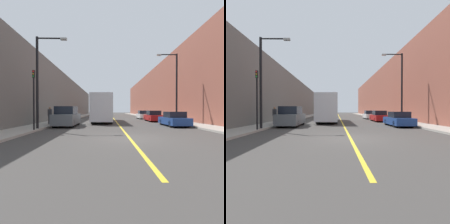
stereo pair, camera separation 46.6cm
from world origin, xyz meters
TOP-DOWN VIEW (x-y plane):
  - ground_plane at (0.00, 0.00)m, footprint 200.00×200.00m
  - sidewalk_left at (-7.76, 30.00)m, footprint 2.53×72.00m
  - sidewalk_right at (7.76, 30.00)m, footprint 2.53×72.00m
  - building_row_left at (-11.03, 30.00)m, footprint 4.00×72.00m
  - building_row_right at (11.03, 30.00)m, footprint 4.00×72.00m
  - road_center_line at (0.00, 30.00)m, footprint 0.16×72.00m
  - bus at (-1.88, 13.87)m, footprint 2.50×10.75m
  - parked_suv_left at (-5.24, 7.62)m, footprint 1.96×4.81m
  - car_right_near at (5.39, 7.36)m, footprint 1.84×4.33m
  - car_right_mid at (5.25, 14.52)m, footprint 1.78×4.42m
  - car_right_far at (5.28, 21.39)m, footprint 1.89×4.27m
  - street_lamp_left at (-6.59, 4.19)m, footprint 2.44×0.24m
  - street_lamp_right at (6.60, 10.17)m, footprint 2.44×0.24m
  - traffic_light at (-6.70, 3.28)m, footprint 0.16×0.18m
  - pedestrian at (-7.18, 8.41)m, footprint 0.39×0.25m

SIDE VIEW (x-z plane):
  - ground_plane at x=0.00m, z-range 0.00..0.00m
  - road_center_line at x=0.00m, z-range 0.00..0.01m
  - sidewalk_left at x=-7.76m, z-range 0.00..0.15m
  - sidewalk_right at x=7.76m, z-range 0.00..0.15m
  - car_right_near at x=5.39m, z-range -0.07..1.38m
  - car_right_far at x=5.28m, z-range -0.08..1.44m
  - car_right_mid at x=5.25m, z-range -0.08..1.45m
  - parked_suv_left at x=-5.24m, z-range -0.07..1.88m
  - pedestrian at x=-7.18m, z-range 0.18..1.97m
  - bus at x=-1.88m, z-range 0.12..3.60m
  - traffic_light at x=-6.70m, z-range 0.34..4.74m
  - building_row_left at x=-11.03m, z-range 0.00..8.32m
  - street_lamp_left at x=-6.59m, z-range 0.66..7.90m
  - street_lamp_right at x=6.60m, z-range 0.67..8.61m
  - building_row_right at x=11.03m, z-range 0.00..10.79m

